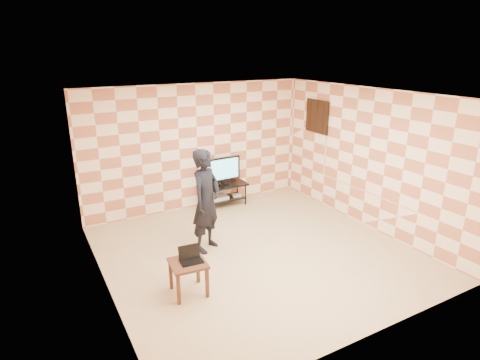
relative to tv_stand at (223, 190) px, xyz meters
name	(u,v)px	position (x,y,z in m)	size (l,w,h in m)	color
floor	(257,252)	(-0.47, -2.23, -0.37)	(5.00, 5.00, 0.00)	tan
wall_back	(197,147)	(-0.47, 0.27, 0.98)	(5.00, 0.02, 2.70)	#FAE1BC
wall_front	(374,239)	(-0.47, -4.73, 0.98)	(5.00, 0.02, 2.70)	#FAE1BC
wall_left	(100,206)	(-2.97, -2.23, 0.98)	(0.02, 5.00, 2.70)	#FAE1BC
wall_right	(368,159)	(2.03, -2.23, 0.98)	(0.02, 5.00, 2.70)	#FAE1BC
ceiling	(259,95)	(-0.47, -2.23, 2.33)	(5.00, 5.00, 0.02)	white
wall_art	(317,116)	(2.00, -0.68, 1.58)	(0.04, 0.72, 0.72)	black
tv_stand	(223,190)	(0.00, 0.00, 0.00)	(1.08, 0.48, 0.50)	black
tv	(223,170)	(0.00, 0.00, 0.48)	(0.85, 0.17, 0.62)	black
dvd_player	(217,198)	(-0.13, 0.01, -0.16)	(0.44, 0.31, 0.07)	#BBBBBD
game_console	(237,195)	(0.34, -0.03, -0.17)	(0.20, 0.15, 0.05)	silver
side_table	(188,268)	(-1.96, -2.79, 0.04)	(0.54, 0.54, 0.50)	#341C0E
laptop	(190,257)	(-1.91, -2.77, 0.18)	(0.34, 0.28, 0.21)	black
person	(206,201)	(-1.16, -1.69, 0.54)	(0.66, 0.43, 1.81)	black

